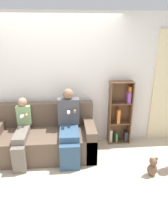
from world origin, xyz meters
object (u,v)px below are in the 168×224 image
(child_seated, at_px, (22,133))
(adult_seated, at_px, (69,125))
(couch, at_px, (44,139))
(bookshelf, at_px, (120,114))
(teddy_bear, at_px, (153,167))

(child_seated, bearing_deg, adult_seated, 3.49)
(adult_seated, height_order, child_seated, adult_seated)
(couch, relative_size, bookshelf, 1.44)
(couch, height_order, child_seated, child_seated)
(child_seated, xyz_separation_m, bookshelf, (1.89, 0.52, 0.07))
(couch, relative_size, child_seated, 1.74)
(couch, distance_m, child_seated, 0.47)
(couch, distance_m, teddy_bear, 1.98)
(bookshelf, bearing_deg, child_seated, -164.59)
(adult_seated, distance_m, bookshelf, 1.15)
(adult_seated, xyz_separation_m, bookshelf, (1.05, 0.47, -0.02))
(couch, bearing_deg, teddy_bear, -24.11)
(adult_seated, bearing_deg, couch, 165.87)
(adult_seated, bearing_deg, bookshelf, 24.04)
(couch, bearing_deg, child_seated, -154.92)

